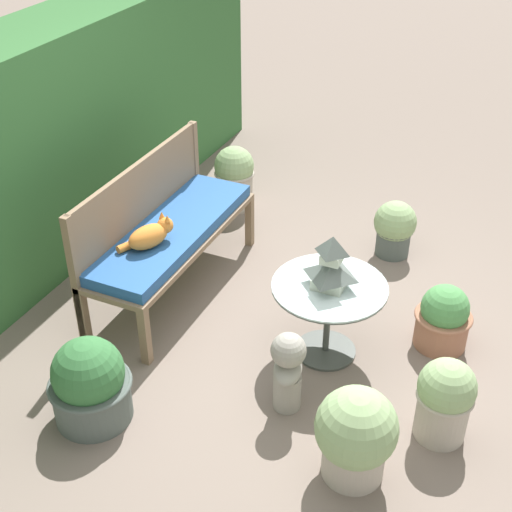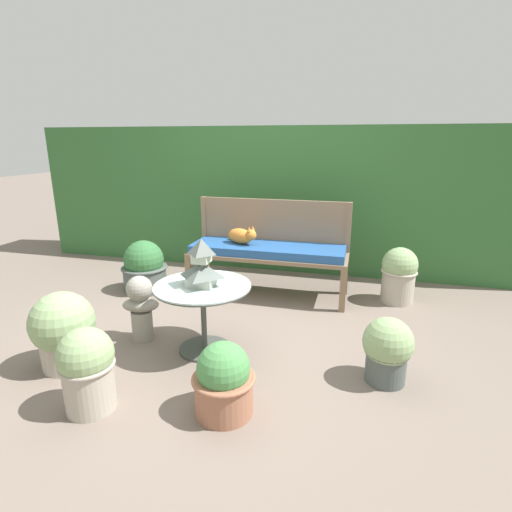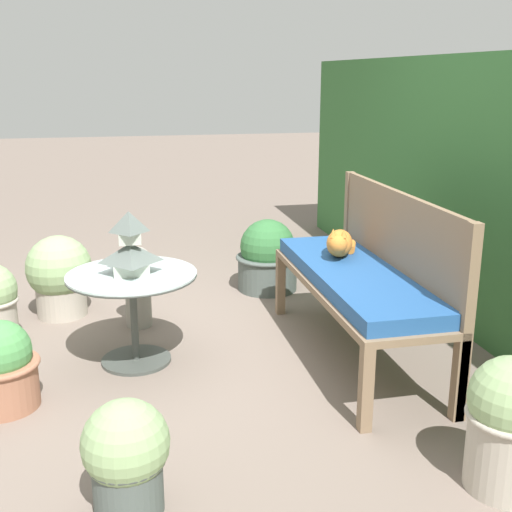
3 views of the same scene
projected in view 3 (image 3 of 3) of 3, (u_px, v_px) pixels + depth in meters
ground at (180, 357)px, 3.95m from camera, size 30.00×30.00×0.00m
garden_bench at (355, 282)px, 3.83m from camera, size 1.70×0.55×0.56m
bench_backrest at (398, 239)px, 3.81m from camera, size 1.70×0.06×1.02m
cat at (340, 243)px, 4.06m from camera, size 0.37×0.31×0.21m
patio_table at (133, 293)px, 3.77m from camera, size 0.76×0.76×0.56m
pagoda_birdhouse at (130, 248)px, 3.70m from camera, size 0.27×0.27×0.37m
garden_bust at (137, 282)px, 4.37m from camera, size 0.34×0.25×0.57m
potted_plant_bench_right at (126, 456)px, 2.50m from camera, size 0.35×0.35×0.48m
potted_plant_table_far at (60, 275)px, 4.57m from camera, size 0.46×0.46×0.59m
potted_plant_path_edge at (268, 258)px, 5.14m from camera, size 0.51×0.51×0.58m
potted_plant_table_near at (1, 367)px, 3.31m from camera, size 0.40×0.40×0.48m
potted_plant_patio_mid at (510, 422)px, 2.63m from camera, size 0.37×0.37×0.59m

